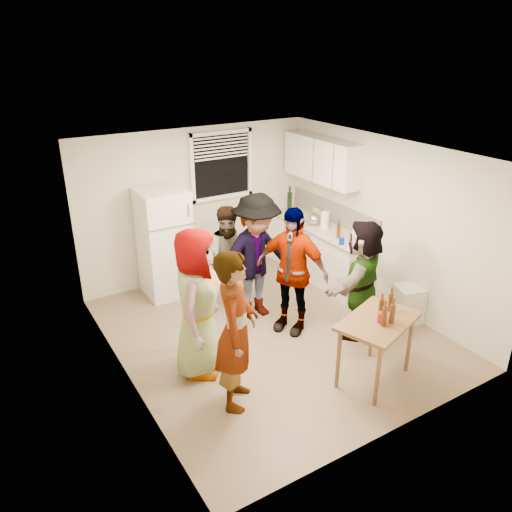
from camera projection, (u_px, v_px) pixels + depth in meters
room at (271, 332)px, 6.94m from camera, size 4.00×4.50×2.50m
window at (222, 165)px, 8.14m from camera, size 1.12×0.10×1.06m
refrigerator at (165, 243)px, 7.71m from camera, size 0.70×0.70×1.70m
counter_lower at (318, 251)px, 8.47m from camera, size 0.60×2.20×0.86m
countertop at (319, 227)px, 8.29m from camera, size 0.64×2.22×0.04m
backsplash at (334, 212)px, 8.35m from camera, size 0.03×2.20×0.36m
upper_cabinets at (322, 160)px, 8.08m from camera, size 0.34×1.60×0.70m
kettle at (314, 224)px, 8.33m from camera, size 0.27×0.23×0.21m
paper_towel at (324, 228)px, 8.16m from camera, size 0.13×0.13×0.28m
wine_bottle at (289, 210)px, 9.05m from camera, size 0.08×0.08×0.32m
beer_bottle_counter at (338, 238)px, 7.77m from camera, size 0.06×0.06×0.22m
blue_cup at (341, 244)px, 7.52m from camera, size 0.08×0.08×0.11m
picture_frame at (317, 213)px, 8.63m from camera, size 0.02×0.19×0.16m
trash_bin at (408, 305)px, 7.14m from camera, size 0.45×0.45×0.53m
serving_table at (372, 378)px, 6.00m from camera, size 1.12×0.92×0.82m
beer_bottle_table at (380, 317)px, 5.73m from camera, size 0.06×0.06×0.23m
red_cup at (381, 322)px, 5.63m from camera, size 0.09×0.09×0.12m
guest_grey at (201, 369)px, 6.18m from camera, size 2.01×1.86×0.59m
guest_stripe at (237, 400)px, 5.64m from camera, size 1.87×1.64×0.44m
guest_back_left at (232, 306)px, 7.62m from camera, size 1.11×1.72×0.60m
guest_back_right at (256, 315)px, 7.38m from camera, size 1.39×1.97×0.69m
guest_black at (290, 328)px, 7.05m from camera, size 2.07×1.79×0.44m
guest_orange at (357, 331)px, 6.96m from camera, size 2.12×2.17×0.49m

